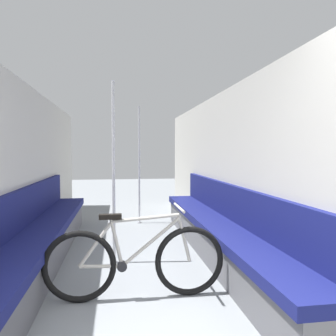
{
  "coord_description": "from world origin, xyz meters",
  "views": [
    {
      "loc": [
        -0.18,
        -1.06,
        1.35
      ],
      "look_at": [
        0.35,
        2.34,
        1.18
      ],
      "focal_mm": 35.0,
      "sensor_mm": 36.0,
      "label": 1
    }
  ],
  "objects": [
    {
      "name": "wall_right",
      "position": [
        1.35,
        2.86,
        1.1
      ],
      "size": [
        0.1,
        8.93,
        2.21
      ],
      "primitive_type": "cube",
      "color": "beige",
      "rests_on": "ground"
    },
    {
      "name": "bicycle",
      "position": [
        -0.02,
        1.89,
        0.35
      ],
      "size": [
        1.65,
        0.46,
        0.84
      ],
      "rotation": [
        0.0,
        0.0,
        -0.13
      ],
      "color": "black",
      "rests_on": "ground"
    },
    {
      "name": "grab_pole_near",
      "position": [
        0.22,
        5.07,
        1.06
      ],
      "size": [
        0.08,
        0.08,
        2.19
      ],
      "color": "gray",
      "rests_on": "ground"
    },
    {
      "name": "grab_pole_far",
      "position": [
        -0.23,
        2.9,
        1.06
      ],
      "size": [
        0.08,
        0.08,
        2.19
      ],
      "color": "gray",
      "rests_on": "ground"
    },
    {
      "name": "wall_left",
      "position": [
        -1.35,
        2.86,
        1.1
      ],
      "size": [
        0.1,
        8.93,
        2.21
      ],
      "primitive_type": "cube",
      "color": "beige",
      "rests_on": "ground"
    },
    {
      "name": "bench_seat_row_left",
      "position": [
        -1.09,
        2.9,
        0.3
      ],
      "size": [
        0.49,
        4.6,
        0.92
      ],
      "color": "#5B5B60",
      "rests_on": "ground"
    },
    {
      "name": "bench_seat_row_right",
      "position": [
        1.09,
        2.9,
        0.3
      ],
      "size": [
        0.49,
        4.6,
        0.92
      ],
      "color": "#5B5B60",
      "rests_on": "ground"
    }
  ]
}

